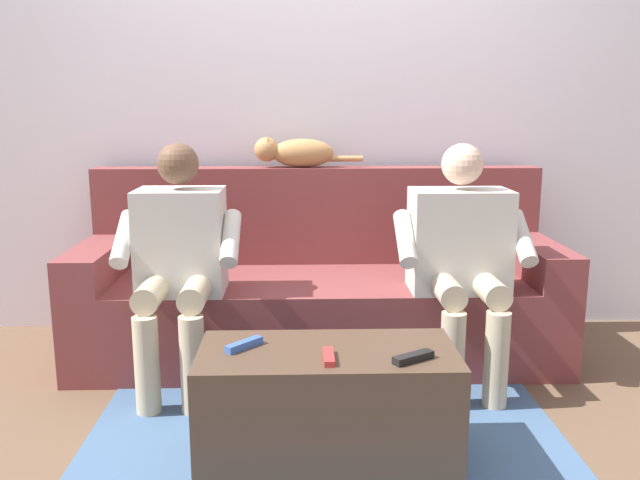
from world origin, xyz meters
TOP-DOWN VIEW (x-y plane):
  - ground_plane at (0.00, 0.60)m, footprint 8.00×8.00m
  - back_wall at (0.00, -0.58)m, footprint 4.62×0.06m
  - couch at (0.00, -0.13)m, footprint 2.29×0.77m
  - coffee_table at (0.00, 0.90)m, footprint 0.87×0.41m
  - person_left_seated at (-0.61, 0.24)m, footprint 0.58×0.51m
  - person_right_seated at (0.61, 0.24)m, footprint 0.52×0.54m
  - cat_on_backrest at (0.12, -0.39)m, footprint 0.56×0.13m
  - remote_black at (-0.27, 1.01)m, footprint 0.15×0.11m
  - remote_blue at (0.28, 0.88)m, footprint 0.12×0.13m
  - remote_red at (-0.00, 0.99)m, footprint 0.04×0.14m
  - floor_rug at (0.00, 0.79)m, footprint 1.77×1.54m

SIDE VIEW (x-z plane):
  - ground_plane at x=0.00m, z-range 0.00..0.00m
  - floor_rug at x=0.00m, z-range 0.00..0.01m
  - coffee_table at x=0.00m, z-range 0.00..0.40m
  - couch at x=0.00m, z-range -0.15..0.75m
  - remote_red at x=0.00m, z-range 0.40..0.42m
  - remote_black at x=-0.27m, z-range 0.40..0.43m
  - remote_blue at x=0.28m, z-range 0.40..0.43m
  - person_right_seated at x=0.61m, z-range 0.06..1.12m
  - person_left_seated at x=-0.61m, z-range 0.06..1.12m
  - cat_on_backrest at x=0.12m, z-range 0.90..1.06m
  - back_wall at x=0.00m, z-range 0.00..2.45m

